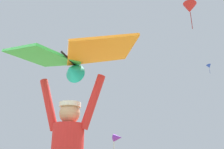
{
  "coord_description": "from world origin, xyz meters",
  "views": [
    {
      "loc": [
        1.69,
        -1.8,
        1.0
      ],
      "look_at": [
        0.1,
        1.31,
        2.29
      ],
      "focal_mm": 37.43,
      "sensor_mm": 36.0,
      "label": 1
    }
  ],
  "objects": [
    {
      "name": "distant_kite_blue_low_left",
      "position": [
        -0.02,
        32.27,
        13.77
      ],
      "size": [
        0.91,
        0.87,
        1.49
      ],
      "color": "blue"
    },
    {
      "name": "held_stunt_kite",
      "position": [
        0.11,
        0.21,
        2.13
      ],
      "size": [
        1.64,
        1.03,
        0.39
      ],
      "color": "black"
    },
    {
      "name": "marker_flag",
      "position": [
        -1.64,
        5.07,
        1.57
      ],
      "size": [
        0.3,
        0.24,
        1.81
      ],
      "color": "silver",
      "rests_on": "ground"
    },
    {
      "name": "distant_kite_red_mid_right",
      "position": [
        -0.21,
        18.3,
        14.76
      ],
      "size": [
        1.7,
        1.66,
        2.9
      ],
      "color": "red"
    }
  ]
}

